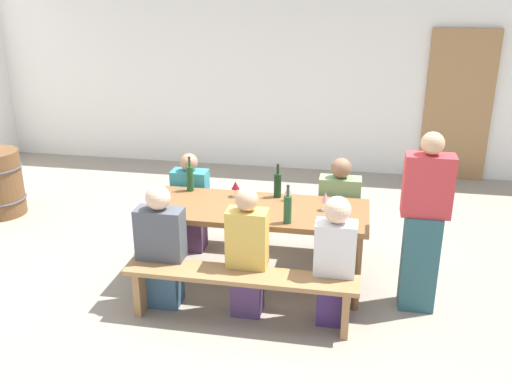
{
  "coord_description": "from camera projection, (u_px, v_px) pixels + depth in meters",
  "views": [
    {
      "loc": [
        0.88,
        -4.66,
        2.68
      ],
      "look_at": [
        0.0,
        0.0,
        0.9
      ],
      "focal_mm": 39.45,
      "sensor_mm": 36.0,
      "label": 1
    }
  ],
  "objects": [
    {
      "name": "wine_bottle_1",
      "position": [
        278.0,
        185.0,
        5.33
      ],
      "size": [
        0.07,
        0.07,
        0.33
      ],
      "color": "#143319",
      "rests_on": "tasting_table"
    },
    {
      "name": "wine_glass_2",
      "position": [
        288.0,
        189.0,
        5.24
      ],
      "size": [
        0.07,
        0.07,
        0.16
      ],
      "color": "silver",
      "rests_on": "tasting_table"
    },
    {
      "name": "seated_guest_near_0",
      "position": [
        161.0,
        249.0,
        4.82
      ],
      "size": [
        0.41,
        0.24,
        1.11
      ],
      "rotation": [
        0.0,
        0.0,
        1.57
      ],
      "color": "#335570",
      "rests_on": "ground"
    },
    {
      "name": "ground_plane",
      "position": [
        256.0,
        280.0,
        5.39
      ],
      "size": [
        24.0,
        24.0,
        0.0
      ],
      "primitive_type": "plane",
      "color": "gray"
    },
    {
      "name": "wine_glass_0",
      "position": [
        235.0,
        186.0,
        5.34
      ],
      "size": [
        0.08,
        0.08,
        0.15
      ],
      "color": "silver",
      "rests_on": "tasting_table"
    },
    {
      "name": "seated_guest_far_0",
      "position": [
        191.0,
        205.0,
        5.86
      ],
      "size": [
        0.37,
        0.24,
        1.05
      ],
      "rotation": [
        0.0,
        0.0,
        -1.57
      ],
      "color": "#503154",
      "rests_on": "ground"
    },
    {
      "name": "wine_bottle_0",
      "position": [
        288.0,
        209.0,
        4.75
      ],
      "size": [
        0.07,
        0.07,
        0.34
      ],
      "color": "#234C2D",
      "rests_on": "tasting_table"
    },
    {
      "name": "back_wall",
      "position": [
        302.0,
        61.0,
        8.12
      ],
      "size": [
        14.0,
        0.2,
        3.2
      ],
      "primitive_type": "cube",
      "color": "white",
      "rests_on": "ground"
    },
    {
      "name": "tasting_table",
      "position": [
        256.0,
        215.0,
        5.15
      ],
      "size": [
        2.04,
        0.8,
        0.75
      ],
      "color": "brown",
      "rests_on": "ground"
    },
    {
      "name": "seated_guest_far_1",
      "position": [
        339.0,
        214.0,
        5.58
      ],
      "size": [
        0.41,
        0.24,
        1.1
      ],
      "rotation": [
        0.0,
        0.0,
        -1.57
      ],
      "color": "#462C42",
      "rests_on": "ground"
    },
    {
      "name": "seated_guest_near_2",
      "position": [
        335.0,
        262.0,
        4.56
      ],
      "size": [
        0.33,
        0.24,
        1.12
      ],
      "rotation": [
        0.0,
        0.0,
        1.57
      ],
      "color": "#442C6A",
      "rests_on": "ground"
    },
    {
      "name": "wooden_door",
      "position": [
        458.0,
        107.0,
        7.8
      ],
      "size": [
        0.9,
        0.06,
        2.1
      ],
      "primitive_type": "cube",
      "color": "#9E7247",
      "rests_on": "ground"
    },
    {
      "name": "seated_guest_near_1",
      "position": [
        247.0,
        255.0,
        4.68
      ],
      "size": [
        0.34,
        0.24,
        1.13
      ],
      "rotation": [
        0.0,
        0.0,
        1.57
      ],
      "color": "#4D3462",
      "rests_on": "ground"
    },
    {
      "name": "wine_bottle_2",
      "position": [
        190.0,
        178.0,
        5.49
      ],
      "size": [
        0.07,
        0.07,
        0.35
      ],
      "color": "#194723",
      "rests_on": "tasting_table"
    },
    {
      "name": "bench_far",
      "position": [
        268.0,
        218.0,
        5.9
      ],
      "size": [
        1.94,
        0.3,
        0.45
      ],
      "color": "#9E7247",
      "rests_on": "ground"
    },
    {
      "name": "standing_host",
      "position": [
        423.0,
        227.0,
        4.69
      ],
      "size": [
        0.4,
        0.24,
        1.57
      ],
      "rotation": [
        0.0,
        0.0,
        3.14
      ],
      "color": "#2C5961",
      "rests_on": "ground"
    },
    {
      "name": "wine_glass_1",
      "position": [
        325.0,
        198.0,
        5.02
      ],
      "size": [
        0.07,
        0.07,
        0.17
      ],
      "color": "silver",
      "rests_on": "tasting_table"
    },
    {
      "name": "bench_near",
      "position": [
        240.0,
        284.0,
        4.62
      ],
      "size": [
        1.94,
        0.3,
        0.45
      ],
      "color": "#9E7247",
      "rests_on": "ground"
    }
  ]
}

